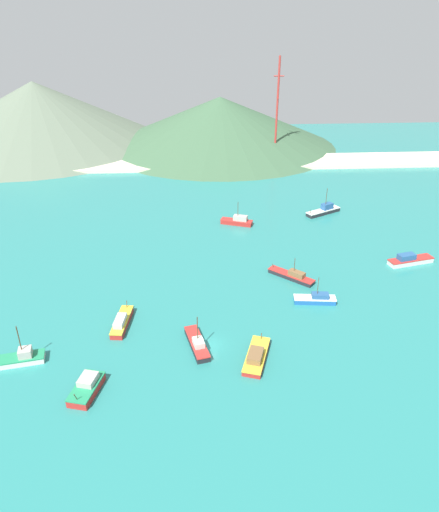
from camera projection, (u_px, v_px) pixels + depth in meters
name	position (u px, v px, depth m)	size (l,w,h in m)	color
ground	(204.00, 261.00, 104.20)	(260.00, 280.00, 0.50)	teal
fishing_boat_0	(197.00, 343.00, 76.77)	(4.26, 9.20, 6.35)	#232328
fishing_boat_1	(122.00, 322.00, 82.01)	(3.22, 9.09, 2.41)	red
fishing_boat_2	(256.00, 356.00, 73.89)	(5.67, 9.69, 2.17)	red
fishing_boat_3	(292.00, 276.00, 96.60)	(8.99, 8.50, 4.87)	#232328
fishing_boat_4	(21.00, 358.00, 73.46)	(7.66, 3.92, 6.83)	silver
fishing_boat_5	(324.00, 210.00, 127.87)	(10.46, 7.17, 7.15)	#232328
fishing_boat_6	(87.00, 387.00, 67.56)	(4.71, 7.28, 2.81)	red
fishing_boat_7	(316.00, 299.00, 88.68)	(8.10, 3.03, 5.50)	#1E5BA8
fishing_boat_8	(410.00, 260.00, 102.35)	(10.67, 4.85, 2.43)	silver
fishing_boat_9	(238.00, 221.00, 121.28)	(8.52, 4.97, 6.21)	red
beach_strip	(198.00, 163.00, 168.88)	(247.00, 16.59, 1.20)	beige
hill_west	(37.00, 113.00, 190.76)	(102.15, 102.15, 24.82)	#60705B
hill_central	(220.00, 122.00, 189.39)	(94.30, 94.30, 19.38)	#3D6042
radio_tower	(277.00, 110.00, 165.06)	(3.62, 2.89, 36.16)	#B7332D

